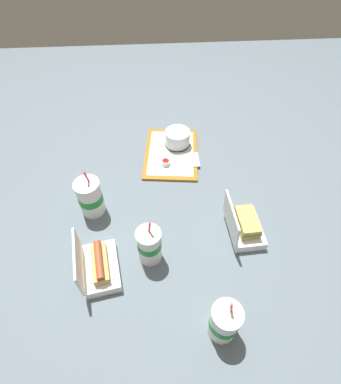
% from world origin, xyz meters
% --- Properties ---
extents(ground_plane, '(3.20, 3.20, 0.00)m').
position_xyz_m(ground_plane, '(0.00, 0.00, 0.00)').
color(ground_plane, slate).
extents(food_tray, '(0.40, 0.30, 0.01)m').
position_xyz_m(food_tray, '(0.31, -0.07, 0.01)').
color(food_tray, '#A56619').
rests_on(food_tray, ground_plane).
extents(cake_container, '(0.13, 0.13, 0.08)m').
position_xyz_m(cake_container, '(0.37, -0.10, 0.05)').
color(cake_container, black).
rests_on(cake_container, food_tray).
extents(ketchup_cup, '(0.04, 0.04, 0.02)m').
position_xyz_m(ketchup_cup, '(0.23, -0.03, 0.03)').
color(ketchup_cup, white).
rests_on(ketchup_cup, food_tray).
extents(napkin_stack, '(0.10, 0.10, 0.00)m').
position_xyz_m(napkin_stack, '(0.25, -0.15, 0.02)').
color(napkin_stack, white).
rests_on(napkin_stack, food_tray).
extents(plastic_fork, '(0.11, 0.06, 0.00)m').
position_xyz_m(plastic_fork, '(0.29, 0.00, 0.02)').
color(plastic_fork, white).
rests_on(plastic_fork, food_tray).
extents(clamshell_hotdog_back, '(0.22, 0.16, 0.16)m').
position_xyz_m(clamshell_hotdog_back, '(-0.30, 0.24, 0.04)').
color(clamshell_hotdog_back, white).
rests_on(clamshell_hotdog_back, ground_plane).
extents(clamshell_sandwich_front, '(0.19, 0.15, 0.16)m').
position_xyz_m(clamshell_sandwich_front, '(-0.17, -0.32, 0.04)').
color(clamshell_sandwich_front, white).
rests_on(clamshell_sandwich_front, ground_plane).
extents(soda_cup_center, '(0.09, 0.09, 0.22)m').
position_xyz_m(soda_cup_center, '(-0.53, -0.17, 0.08)').
color(soda_cup_center, white).
rests_on(soda_cup_center, ground_plane).
extents(soda_cup_right, '(0.10, 0.10, 0.23)m').
position_xyz_m(soda_cup_right, '(-0.02, 0.29, 0.09)').
color(soda_cup_right, white).
rests_on(soda_cup_right, ground_plane).
extents(soda_cup_left, '(0.09, 0.09, 0.22)m').
position_xyz_m(soda_cup_left, '(-0.25, 0.05, 0.08)').
color(soda_cup_left, white).
rests_on(soda_cup_left, ground_plane).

